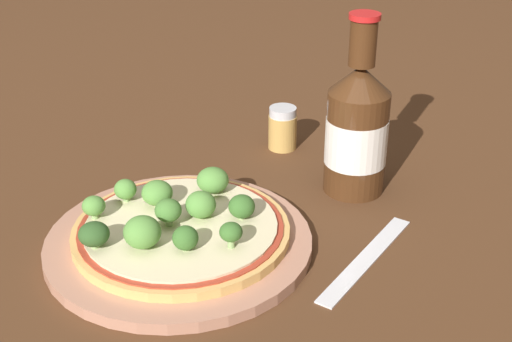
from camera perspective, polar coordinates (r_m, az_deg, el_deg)
ground_plane at (r=0.75m, az=-4.24°, el=-5.19°), size 3.00×3.00×0.00m
plate at (r=0.73m, az=-6.17°, el=-5.70°), size 0.27×0.27×0.01m
pizza at (r=0.72m, az=-6.00°, el=-4.71°), size 0.22×0.22×0.01m
broccoli_floret_0 at (r=0.72m, az=-1.16°, el=-2.87°), size 0.03×0.03×0.03m
broccoli_floret_1 at (r=0.74m, az=-12.86°, el=-2.75°), size 0.02×0.02×0.02m
broccoli_floret_2 at (r=0.69m, az=-12.84°, el=-4.96°), size 0.03×0.03×0.03m
broccoli_floret_3 at (r=0.67m, az=-2.02°, el=-4.94°), size 0.02×0.02×0.03m
broccoli_floret_4 at (r=0.68m, az=-9.08°, el=-4.86°), size 0.04×0.04×0.03m
broccoli_floret_5 at (r=0.76m, az=-10.41°, el=-1.46°), size 0.02×0.02×0.02m
broccoli_floret_6 at (r=0.75m, az=-7.91°, el=-1.75°), size 0.03×0.03×0.03m
broccoli_floret_7 at (r=0.77m, az=-3.29°, el=-0.75°), size 0.03×0.03×0.03m
broccoli_floret_8 at (r=0.71m, az=-7.04°, el=-3.17°), size 0.03×0.03×0.03m
broccoli_floret_9 at (r=0.68m, az=-6.05°, el=-5.32°), size 0.02×0.02×0.02m
broccoli_floret_10 at (r=0.72m, az=-4.48°, el=-2.70°), size 0.03×0.03×0.03m
beer_bottle at (r=0.81m, az=8.08°, el=3.40°), size 0.07×0.07×0.21m
pepper_shaker at (r=0.92m, az=2.14°, el=3.44°), size 0.04×0.04×0.06m
fork at (r=0.72m, az=8.81°, el=-6.91°), size 0.09×0.17×0.00m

